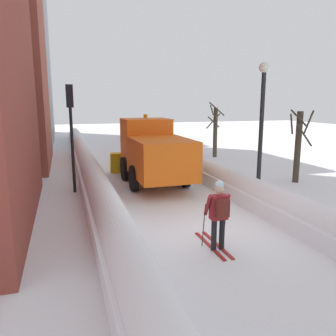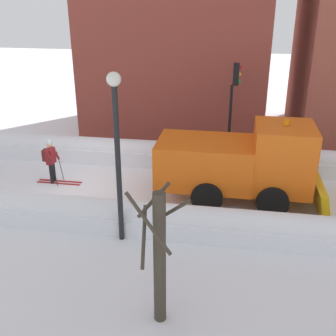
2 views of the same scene
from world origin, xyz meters
The scene contains 10 objects.
ground_plane centered at (0.00, 10.00, 0.00)m, with size 80.00×80.00×0.00m, color white.
snowbank_left centered at (-2.72, 10.00, 0.49)m, with size 1.10×36.00×1.10m.
snowbank_right centered at (2.72, 10.00, 0.41)m, with size 1.10×36.00×0.98m.
building_tower_distant centered at (-8.37, 32.20, 8.54)m, with size 7.26×7.45×17.07m.
plow_truck centered at (0.05, 6.14, 1.48)m, with size 3.20×5.98×3.12m.
skier centered at (-0.22, -1.25, 1.00)m, with size 0.62×1.80×1.81m.
traffic_light_pole centered at (-3.49, 5.69, 3.07)m, with size 0.28×0.42×4.38m.
street_lamp centered at (3.33, 2.57, 3.26)m, with size 0.40×0.40×5.13m.
bare_tree_near centered at (6.47, 4.35, 1.76)m, with size 1.14×1.33×3.39m.
bare_tree_mid centered at (5.97, 12.20, 1.78)m, with size 1.12×1.04×3.71m.
Camera 1 is at (-3.81, -8.51, 3.71)m, focal length 35.91 mm.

